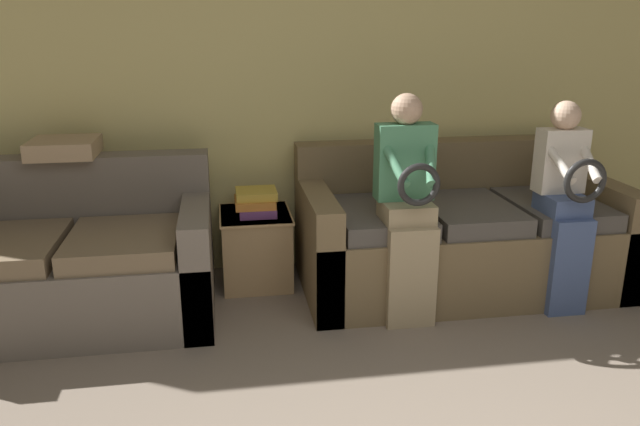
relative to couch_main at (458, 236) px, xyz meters
name	(u,v)px	position (x,y,z in m)	size (l,w,h in m)	color
wall_back	(319,81)	(-0.83, 0.54, 0.95)	(7.10, 0.06, 2.55)	#DBCC7F
couch_main	(458,236)	(0.00, 0.00, 0.00)	(2.01, 0.97, 0.89)	brown
couch_side	(74,264)	(-2.36, -0.09, -0.01)	(1.57, 0.93, 0.89)	#70665B
child_left_seated	(408,200)	(-0.47, -0.40, 0.37)	(0.33, 0.38, 1.28)	tan
child_right_seated	(565,197)	(0.47, -0.41, 0.35)	(0.28, 0.37, 1.22)	#475B8E
side_shelf	(256,247)	(-1.29, 0.23, -0.08)	(0.46, 0.51, 0.47)	tan
book_stack	(256,202)	(-1.28, 0.23, 0.22)	(0.27, 0.29, 0.15)	#7A4284
throw_pillow	(64,148)	(-2.41, 0.23, 0.61)	(0.38, 0.38, 0.10)	tan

